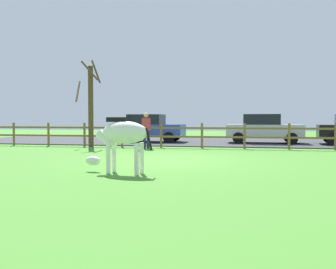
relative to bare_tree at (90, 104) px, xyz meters
name	(u,v)px	position (x,y,z in m)	size (l,w,h in m)	color
ground_plane	(169,160)	(4.90, -5.01, -2.11)	(60.00, 60.00, 0.00)	#47842D
parking_asphalt	(200,142)	(4.90, 4.29, -2.08)	(28.00, 7.40, 0.05)	#38383D
paddock_fence	(181,134)	(4.51, -0.01, -1.44)	(21.32, 0.11, 1.17)	brown
bare_tree	(90,104)	(0.00, 0.00, 0.00)	(1.32, 1.24, 4.17)	#513A23
zebra	(122,137)	(4.32, -8.28, -1.18)	(1.92, 0.72, 1.41)	white
crow_on_grass	(137,152)	(3.40, -3.66, -1.98)	(0.22, 0.10, 0.20)	black
parked_car_silver	(264,128)	(8.43, 3.63, -1.26)	(4.05, 1.98, 1.56)	#B7BABF
parked_car_blue	(148,128)	(2.02, 3.55, -1.26)	(4.06, 2.00, 1.56)	#2D4CAD
visitor_near_fence	(146,129)	(2.97, -0.64, -1.20)	(0.36, 0.22, 1.64)	#232847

